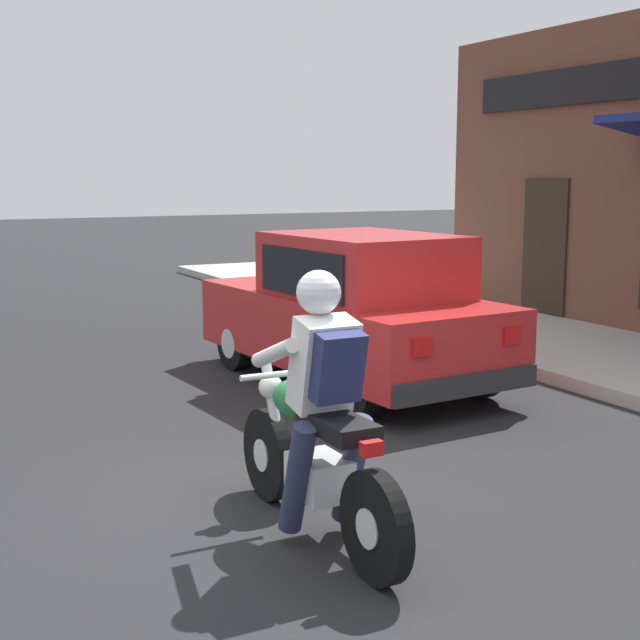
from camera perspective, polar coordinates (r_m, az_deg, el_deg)
name	(u,v)px	position (r m, az deg, el deg)	size (l,w,h in m)	color
ground_plane	(263,516)	(5.84, -3.64, -12.40)	(80.00, 80.00, 0.00)	black
sidewalk_curb	(571,349)	(11.19, 15.79, -1.80)	(2.60, 22.00, 0.14)	#ADAAA3
motorcycle_with_rider	(318,428)	(5.30, -0.16, -6.95)	(0.56, 2.02, 1.62)	black
car_hatchback	(353,311)	(9.17, 2.10, 0.57)	(1.91, 3.89, 1.57)	black
traffic_cone	(360,291)	(13.35, 2.57, 1.88)	(0.36, 0.36, 0.60)	black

